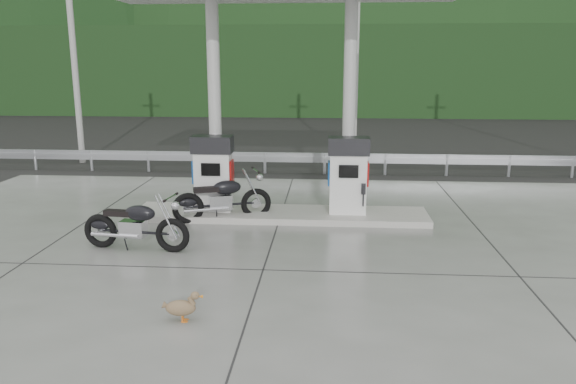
# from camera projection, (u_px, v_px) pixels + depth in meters

# --- Properties ---
(ground) EXTENTS (160.00, 160.00, 0.00)m
(ground) POSITION_uv_depth(u_px,v_px,m) (269.00, 253.00, 11.06)
(ground) COLOR black
(ground) RESTS_ON ground
(forecourt_apron) EXTENTS (18.00, 14.00, 0.02)m
(forecourt_apron) POSITION_uv_depth(u_px,v_px,m) (269.00, 252.00, 11.05)
(forecourt_apron) COLOR slate
(forecourt_apron) RESTS_ON ground
(pump_island) EXTENTS (7.00, 1.40, 0.15)m
(pump_island) POSITION_uv_depth(u_px,v_px,m) (280.00, 214.00, 13.46)
(pump_island) COLOR #A2A097
(pump_island) RESTS_ON forecourt_apron
(gas_pump_left) EXTENTS (0.95, 0.55, 1.80)m
(gas_pump_left) POSITION_uv_depth(u_px,v_px,m) (213.00, 174.00, 13.36)
(gas_pump_left) COLOR silver
(gas_pump_left) RESTS_ON pump_island
(gas_pump_right) EXTENTS (0.95, 0.55, 1.80)m
(gas_pump_right) POSITION_uv_depth(u_px,v_px,m) (348.00, 176.00, 13.12)
(gas_pump_right) COLOR silver
(gas_pump_right) RESTS_ON pump_island
(canopy_column_left) EXTENTS (0.30, 0.30, 5.00)m
(canopy_column_left) POSITION_uv_depth(u_px,v_px,m) (215.00, 105.00, 13.38)
(canopy_column_left) COLOR silver
(canopy_column_left) RESTS_ON pump_island
(canopy_column_right) EXTENTS (0.30, 0.30, 5.00)m
(canopy_column_right) POSITION_uv_depth(u_px,v_px,m) (349.00, 105.00, 13.15)
(canopy_column_right) COLOR silver
(canopy_column_right) RESTS_ON pump_island
(guardrail) EXTENTS (26.00, 0.16, 1.42)m
(guardrail) POSITION_uv_depth(u_px,v_px,m) (295.00, 153.00, 18.66)
(guardrail) COLOR #9C9FA4
(guardrail) RESTS_ON ground
(road) EXTENTS (60.00, 7.00, 0.01)m
(road) POSITION_uv_depth(u_px,v_px,m) (300.00, 156.00, 22.22)
(road) COLOR black
(road) RESTS_ON ground
(utility_pole_a) EXTENTS (0.22, 0.22, 8.00)m
(utility_pole_a) POSITION_uv_depth(u_px,v_px,m) (73.00, 52.00, 19.95)
(utility_pole_a) COLOR #9B9A95
(utility_pole_a) RESTS_ON ground
(utility_pole_b) EXTENTS (0.22, 0.22, 8.00)m
(utility_pole_b) POSITION_uv_depth(u_px,v_px,m) (356.00, 52.00, 19.23)
(utility_pole_b) COLOR #9B9A95
(utility_pole_b) RESTS_ON ground
(tree_band) EXTENTS (80.00, 6.00, 6.00)m
(tree_band) POSITION_uv_depth(u_px,v_px,m) (314.00, 71.00, 39.51)
(tree_band) COLOR black
(tree_band) RESTS_ON ground
(forested_hills) EXTENTS (100.00, 40.00, 140.00)m
(forested_hills) POSITION_uv_depth(u_px,v_px,m) (321.00, 92.00, 69.32)
(forested_hills) COLOR black
(forested_hills) RESTS_ON ground
(motorcycle_left) EXTENTS (2.14, 0.90, 0.98)m
(motorcycle_left) POSITION_uv_depth(u_px,v_px,m) (136.00, 226.00, 11.07)
(motorcycle_left) COLOR black
(motorcycle_left) RESTS_ON forecourt_apron
(motorcycle_right) EXTENTS (2.29, 1.41, 1.03)m
(motorcycle_right) POSITION_uv_depth(u_px,v_px,m) (222.00, 199.00, 13.10)
(motorcycle_right) COLOR black
(motorcycle_right) RESTS_ON forecourt_apron
(duck) EXTENTS (0.55, 0.19, 0.39)m
(duck) POSITION_uv_depth(u_px,v_px,m) (181.00, 308.00, 8.07)
(duck) COLOR brown
(duck) RESTS_ON forecourt_apron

